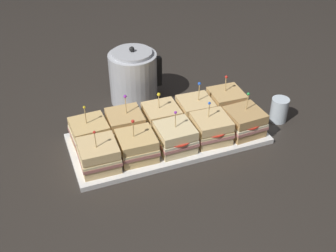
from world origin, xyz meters
name	(u,v)px	position (x,y,z in m)	size (l,w,h in m)	color
ground_plane	(168,141)	(0.00, 0.00, 0.00)	(6.00, 6.00, 0.00)	#2D2823
serving_platter	(168,139)	(0.00, 0.00, 0.01)	(0.67, 0.29, 0.02)	white
sandwich_front_far_left	(99,156)	(-0.26, -0.07, 0.06)	(0.12, 0.12, 0.15)	#DBB77A
sandwich_front_left	(137,146)	(-0.13, -0.06, 0.06)	(0.13, 0.13, 0.15)	tan
sandwich_front_center	(174,138)	(0.00, -0.07, 0.06)	(0.12, 0.13, 0.15)	beige
sandwich_front_right	(211,129)	(0.13, -0.06, 0.06)	(0.13, 0.13, 0.15)	#DBB77A
sandwich_front_far_right	(244,122)	(0.26, -0.07, 0.06)	(0.13, 0.13, 0.15)	tan
sandwich_back_far_left	(90,133)	(-0.26, 0.06, 0.06)	(0.13, 0.13, 0.15)	tan
sandwich_back_left	(125,124)	(-0.13, 0.07, 0.06)	(0.13, 0.13, 0.16)	tan
sandwich_back_center	(162,117)	(0.00, 0.06, 0.06)	(0.12, 0.12, 0.14)	#DBB77A
sandwich_back_right	(195,110)	(0.13, 0.06, 0.06)	(0.13, 0.13, 0.16)	#DBB77A
sandwich_back_far_right	(226,102)	(0.26, 0.07, 0.06)	(0.13, 0.13, 0.15)	tan
kettle_steel	(134,77)	(-0.03, 0.30, 0.10)	(0.21, 0.18, 0.23)	#B7BABF
drinking_glass	(279,110)	(0.43, -0.03, 0.05)	(0.06, 0.06, 0.09)	silver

